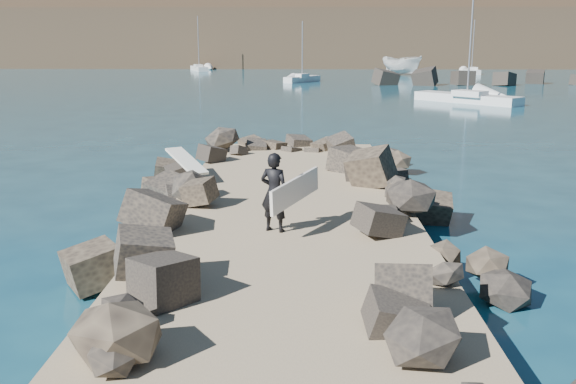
% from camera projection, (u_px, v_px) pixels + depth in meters
% --- Properties ---
extents(ground, '(800.00, 800.00, 0.00)m').
position_uv_depth(ground, '(289.00, 245.00, 14.94)').
color(ground, '#0F384C').
rests_on(ground, ground).
extents(jetty, '(6.00, 26.00, 0.60)m').
position_uv_depth(jetty, '(287.00, 261.00, 12.92)').
color(jetty, '#8C7759').
rests_on(jetty, ground).
extents(riprap_left, '(2.60, 22.00, 1.00)m').
position_uv_depth(riprap_left, '(149.00, 243.00, 13.43)').
color(riprap_left, '#272421').
rests_on(riprap_left, ground).
extents(riprap_right, '(2.60, 22.00, 1.00)m').
position_uv_depth(riprap_right, '(427.00, 245.00, 13.30)').
color(riprap_right, black).
rests_on(riprap_right, ground).
extents(surfboard_resting, '(1.58, 2.07, 0.07)m').
position_uv_depth(surfboard_resting, '(186.00, 165.00, 19.02)').
color(surfboard_resting, white).
rests_on(surfboard_resting, riprap_left).
extents(boat_imported, '(6.13, 6.89, 2.60)m').
position_uv_depth(boat_imported, '(402.00, 65.00, 85.80)').
color(boat_imported, silver).
rests_on(boat_imported, ground).
extents(surfer_with_board, '(1.33, 1.95, 1.73)m').
position_uv_depth(surfer_with_board, '(277.00, 192.00, 13.75)').
color(surfer_with_board, black).
rests_on(surfer_with_board, jetty).
extents(sailboat_e, '(3.71, 6.90, 8.23)m').
position_uv_depth(sailboat_e, '(199.00, 68.00, 97.81)').
color(sailboat_e, silver).
rests_on(sailboat_e, ground).
extents(sailboat_d, '(1.65, 6.13, 7.43)m').
position_uv_depth(sailboat_d, '(472.00, 71.00, 88.55)').
color(sailboat_d, silver).
rests_on(sailboat_d, ground).
extents(sailboat_c, '(7.09, 7.40, 9.99)m').
position_uv_depth(sailboat_c, '(467.00, 98.00, 48.29)').
color(sailboat_c, silver).
rests_on(sailboat_c, ground).
extents(sailboat_b, '(4.16, 5.12, 6.75)m').
position_uv_depth(sailboat_b, '(302.00, 79.00, 71.55)').
color(sailboat_b, silver).
rests_on(sailboat_b, ground).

